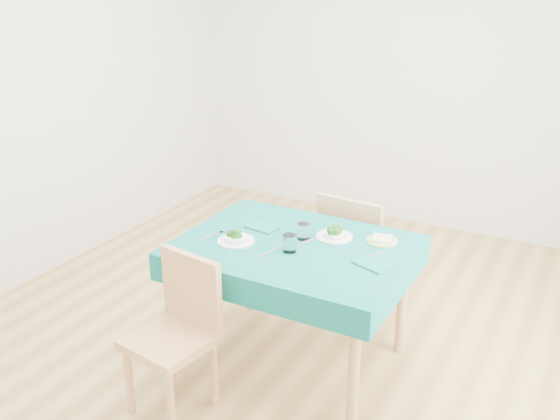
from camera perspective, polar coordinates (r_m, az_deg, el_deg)
The scene contains 16 objects.
room_shell at distance 3.59m, azimuth 0.00°, elevation 7.41°, with size 4.02×4.52×2.73m.
table at distance 3.68m, azimuth 1.27°, elevation -8.53°, with size 1.28×0.97×0.76m, color #075652.
chair_near at distance 3.28m, azimuth -10.16°, elevation -10.75°, with size 0.39×0.43×0.98m, color tan.
chair_far at distance 4.21m, azimuth 7.56°, elevation -1.79°, with size 0.46×0.50×1.14m, color tan.
bowl_near at distance 3.53m, azimuth -4.04°, elevation -2.47°, with size 0.21×0.21×0.06m, color white, non-canonical shape.
bowl_far at distance 3.59m, azimuth 5.00°, elevation -2.06°, with size 0.21×0.21×0.06m, color white, non-canonical shape.
fork_near at distance 3.64m, azimuth -6.25°, elevation -2.35°, with size 0.02×0.17×0.00m, color silver.
knife_near at distance 3.41m, azimuth -1.04°, elevation -3.87°, with size 0.02×0.22×0.00m, color silver.
fork_far at distance 3.56m, azimuth 2.89°, elevation -2.80°, with size 0.02×0.18×0.00m, color silver.
knife_far at distance 3.42m, azimuth 8.62°, elevation -4.08°, with size 0.02×0.20×0.00m, color silver.
napkin_near at distance 3.72m, azimuth -1.57°, elevation -1.57°, with size 0.18×0.13×0.01m, color #0B5F5A.
napkin_far at distance 3.31m, azimuth 8.51°, elevation -4.91°, with size 0.19×0.13×0.01m, color #0B5F5A.
tumbler_center at distance 3.56m, azimuth 2.16°, elevation -1.97°, with size 0.07×0.07×0.09m, color white.
tumbler_side at distance 3.40m, azimuth 0.88°, elevation -3.06°, with size 0.08×0.08×0.10m, color white.
side_plate at distance 3.59m, azimuth 9.31°, elevation -2.78°, with size 0.18×0.18×0.01m, color #9CBF5D.
bread_slice at distance 3.59m, azimuth 9.32°, elevation -2.59°, with size 0.11×0.11×0.02m, color beige.
Camera 1 is at (1.67, -3.06, 2.21)m, focal length 40.00 mm.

